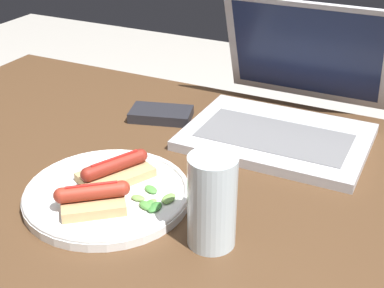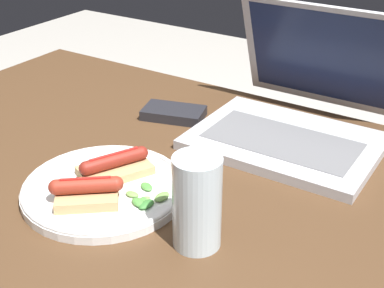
% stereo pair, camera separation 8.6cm
% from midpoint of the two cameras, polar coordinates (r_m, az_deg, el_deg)
% --- Properties ---
extents(desk, '(1.22, 0.81, 0.76)m').
position_cam_midpoint_polar(desk, '(0.93, -1.89, -7.18)').
color(desk, '#4C331E').
rests_on(desk, ground_plane).
extents(laptop, '(0.33, 0.32, 0.23)m').
position_cam_midpoint_polar(laptop, '(1.03, 13.46, 2.89)').
color(laptop, '#B7B7BC').
rests_on(laptop, desk).
extents(plate, '(0.26, 0.26, 0.02)m').
position_cam_midpoint_polar(plate, '(0.85, -6.48, -4.80)').
color(plate, white).
rests_on(plate, desk).
extents(sausage_toast_left, '(0.11, 0.13, 0.04)m').
position_cam_midpoint_polar(sausage_toast_left, '(0.87, -5.43, -2.43)').
color(sausage_toast_left, tan).
rests_on(sausage_toast_left, plate).
extents(sausage_toast_middle, '(0.11, 0.11, 0.04)m').
position_cam_midpoint_polar(sausage_toast_middle, '(0.80, -8.16, -5.15)').
color(sausage_toast_middle, tan).
rests_on(sausage_toast_middle, plate).
extents(salad_pile, '(0.06, 0.07, 0.01)m').
position_cam_midpoint_polar(salad_pile, '(0.81, -1.82, -5.85)').
color(salad_pile, '#4C8E3D').
rests_on(salad_pile, plate).
extents(drinking_glass, '(0.07, 0.07, 0.13)m').
position_cam_midpoint_polar(drinking_glass, '(0.71, 4.04, -6.34)').
color(drinking_glass, silver).
rests_on(drinking_glass, desk).
extents(external_drive, '(0.14, 0.10, 0.02)m').
position_cam_midpoint_polar(external_drive, '(1.09, 0.31, 3.28)').
color(external_drive, '#232328').
rests_on(external_drive, desk).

